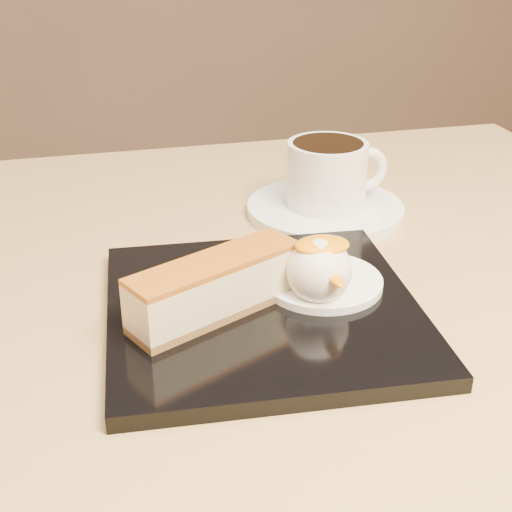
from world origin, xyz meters
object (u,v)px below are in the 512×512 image
object	(u,v)px
table	(292,465)
saucer	(325,209)
dessert_plate	(263,310)
ice_cream_scoop	(319,270)
coffee_cup	(329,173)
cheesecake	(215,287)

from	to	relation	value
table	saucer	world-z (taller)	saucer
dessert_plate	ice_cream_scoop	size ratio (longest dim) A/B	4.68
dessert_plate	coffee_cup	distance (m)	0.20
saucer	coffee_cup	bearing A→B (deg)	4.55
dessert_plate	cheesecake	size ratio (longest dim) A/B	1.69
table	saucer	distance (m)	0.24
cheesecake	ice_cream_scoop	size ratio (longest dim) A/B	2.77
cheesecake	coffee_cup	world-z (taller)	coffee_cup
saucer	coffee_cup	distance (m)	0.04
dessert_plate	saucer	xyz separation A→B (m)	(0.11, 0.17, -0.00)
ice_cream_scoop	table	bearing A→B (deg)	128.15
table	saucer	xyz separation A→B (m)	(0.08, 0.16, 0.16)
table	cheesecake	size ratio (longest dim) A/B	6.14
dessert_plate	ice_cream_scoop	distance (m)	0.05
cheesecake	dessert_plate	bearing A→B (deg)	-17.71
saucer	cheesecake	bearing A→B (deg)	-128.74
table	cheesecake	world-z (taller)	cheesecake
table	cheesecake	xyz separation A→B (m)	(-0.06, -0.01, 0.19)
dessert_plate	table	bearing A→B (deg)	18.42
dessert_plate	saucer	world-z (taller)	dessert_plate
ice_cream_scoop	dessert_plate	bearing A→B (deg)	172.87
saucer	coffee_cup	world-z (taller)	coffee_cup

